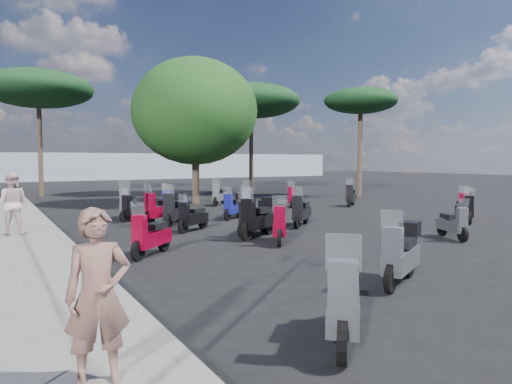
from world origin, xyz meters
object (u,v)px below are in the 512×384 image
pine_2 (38,89)px  scooter_9 (193,218)px  scooter_4 (128,206)px  scooter_14 (280,224)px  scooter_8 (259,218)px  scooter_27 (465,210)px  scooter_10 (163,209)px  scooter_2 (151,237)px  broadleaf_tree (195,112)px  scooter_23 (291,197)px  scooter_26 (466,206)px  pine_3 (361,101)px  scooter_17 (219,196)px  woman (98,296)px  pine_1 (251,101)px  scooter_5 (138,208)px  pine_0 (196,82)px  scooter_11 (174,203)px  scooter_7 (401,255)px  pedestrian_far (12,203)px  scooter_28 (351,197)px  scooter_3 (174,212)px  scooter_15 (255,218)px  scooter_21 (301,212)px  scooter_1 (344,303)px  scooter_20 (453,225)px  scooter_16 (234,207)px  scooter_22 (245,203)px

pine_2 → scooter_9: bearing=-81.4°
scooter_4 → scooter_14: size_ratio=1.19×
scooter_8 → scooter_27: (7.83, -1.10, -0.11)m
scooter_9 → scooter_10: bearing=-25.5°
scooter_2 → broadleaf_tree: bearing=-69.8°
scooter_23 → scooter_26: scooter_26 is taller
scooter_4 → pine_3: size_ratio=0.27×
scooter_8 → scooter_17: (3.16, 9.02, -0.10)m
scooter_4 → scooter_27: (9.98, -7.04, -0.07)m
woman → pine_1: (14.30, 21.93, 5.12)m
scooter_14 → scooter_27: (7.77, -0.09, -0.05)m
scooter_5 → pine_0: pine_0 is taller
scooter_2 → broadleaf_tree: size_ratio=0.18×
scooter_2 → scooter_11: (3.50, 7.92, -0.01)m
scooter_7 → scooter_26: scooter_7 is taller
pedestrian_far → scooter_28: 14.66m
scooter_11 → scooter_3: bearing=128.4°
scooter_10 → pine_1: size_ratio=0.23×
scooter_15 → scooter_21: bearing=-98.1°
scooter_7 → pine_2: (-3.45, 24.89, 5.94)m
scooter_9 → scooter_21: scooter_21 is taller
scooter_1 → scooter_3: (1.68, 10.27, 0.01)m
scooter_20 → pine_1: pine_1 is taller
scooter_15 → scooter_26: 8.63m
scooter_10 → scooter_20: size_ratio=1.21×
scooter_16 → scooter_21: scooter_21 is taller
scooter_15 → scooter_26: scooter_15 is taller
pedestrian_far → scooter_2: size_ratio=1.34×
woman → pine_1: pine_1 is taller
scooter_9 → scooter_21: size_ratio=0.96×
scooter_7 → scooter_11: (0.39, 12.50, -0.08)m
scooter_14 → broadleaf_tree: bearing=-68.0°
scooter_10 → scooter_5: bearing=0.4°
scooter_23 → scooter_28: (2.65, -1.19, -0.01)m
woman → scooter_21: woman is taller
scooter_2 → scooter_14: (3.52, -0.05, 0.05)m
scooter_15 → scooter_21: scooter_21 is taller
scooter_9 → scooter_20: 7.63m
scooter_14 → pine_1: bearing=-83.4°
scooter_15 → scooter_17: size_ratio=1.16×
scooter_10 → broadleaf_tree: bearing=-53.2°
scooter_17 → scooter_22: size_ratio=0.78×
pine_1 → pine_0: bearing=160.9°
scooter_5 → scooter_3: bearing=173.1°
scooter_3 → scooter_17: (4.51, 5.79, -0.05)m
scooter_26 → scooter_3: bearing=42.3°
scooter_14 → pine_1: pine_1 is taller
broadleaf_tree → pine_1: (5.94, 4.61, 1.42)m
scooter_4 → pedestrian_far: bearing=61.2°
pine_2 → scooter_7: bearing=-82.1°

